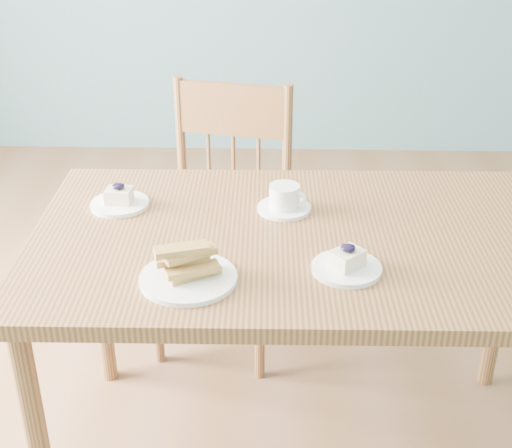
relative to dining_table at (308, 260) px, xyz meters
The scene contains 7 objects.
room 0.64m from the dining_table, 115.97° to the left, with size 5.01×5.01×2.71m.
dining_table is the anchor object (origin of this frame).
dining_chair 0.76m from the dining_table, 113.52° to the left, with size 0.55×0.53×1.02m.
cheesecake_plate_near 0.23m from the dining_table, 65.34° to the right, with size 0.18×0.18×0.07m.
cheesecake_plate_far 0.59m from the dining_table, 163.84° to the left, with size 0.17×0.17×0.07m.
coffee_cup 0.20m from the dining_table, 114.21° to the left, with size 0.16×0.16×0.08m.
biscotti_plate 0.41m from the dining_table, 141.32° to the right, with size 0.24×0.24×0.10m.
Camera 1 is at (-0.01, -1.93, 1.77)m, focal length 50.00 mm.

